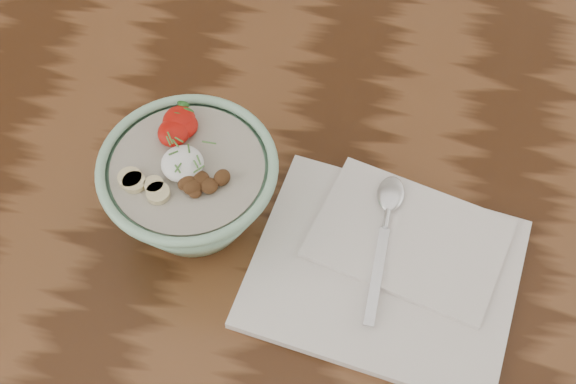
% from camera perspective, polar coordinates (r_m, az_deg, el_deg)
% --- Properties ---
extents(table, '(1.60, 0.90, 0.75)m').
position_cam_1_polar(table, '(0.99, 2.25, -4.13)').
color(table, '#381E0E').
rests_on(table, ground).
extents(breakfast_bowl, '(0.19, 0.19, 0.12)m').
position_cam_1_polar(breakfast_bowl, '(0.86, -6.94, 0.37)').
color(breakfast_bowl, '#90C29E').
rests_on(breakfast_bowl, table).
extents(napkin, '(0.31, 0.27, 0.02)m').
position_cam_1_polar(napkin, '(0.87, 7.22, -5.22)').
color(napkin, white).
rests_on(napkin, table).
extents(spoon, '(0.03, 0.18, 0.01)m').
position_cam_1_polar(spoon, '(0.89, 7.09, -1.52)').
color(spoon, silver).
rests_on(spoon, napkin).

